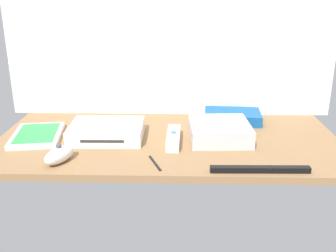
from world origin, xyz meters
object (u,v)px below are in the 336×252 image
(game_console, at_px, (107,131))
(remote_nunchuk, at_px, (59,155))
(sensor_bar, at_px, (260,169))
(mini_computer, at_px, (220,131))
(game_case, at_px, (37,136))
(remote_wand, at_px, (173,138))
(stylus_pen, at_px, (155,162))
(network_router, at_px, (232,117))

(game_console, relative_size, remote_nunchuk, 1.94)
(sensor_bar, bearing_deg, mini_computer, 109.22)
(game_case, xyz_separation_m, remote_wand, (0.40, -0.03, 0.01))
(remote_wand, distance_m, stylus_pen, 0.15)
(mini_computer, relative_size, remote_wand, 1.19)
(game_case, bearing_deg, network_router, 7.02)
(remote_wand, height_order, remote_nunchuk, remote_nunchuk)
(network_router, height_order, remote_nunchuk, remote_nunchuk)
(game_console, distance_m, remote_nunchuk, 0.20)
(game_console, distance_m, remote_wand, 0.20)
(remote_wand, bearing_deg, mini_computer, 12.65)
(mini_computer, bearing_deg, game_case, 179.89)
(network_router, distance_m, sensor_bar, 0.38)
(game_case, bearing_deg, remote_wand, -12.47)
(network_router, xyz_separation_m, sensor_bar, (0.02, -0.38, -0.01))
(sensor_bar, bearing_deg, game_console, 150.89)
(game_case, height_order, remote_nunchuk, remote_nunchuk)
(network_router, bearing_deg, mini_computer, -105.45)
(remote_wand, bearing_deg, game_console, 171.70)
(network_router, relative_size, remote_nunchuk, 1.72)
(game_console, distance_m, stylus_pen, 0.23)
(game_case, bearing_deg, stylus_pen, -33.72)
(mini_computer, height_order, game_case, mini_computer)
(game_console, relative_size, remote_wand, 1.43)
(network_router, xyz_separation_m, stylus_pen, (-0.24, -0.33, -0.01))
(remote_wand, bearing_deg, game_case, 177.79)
(game_console, height_order, sensor_bar, game_console)
(game_case, distance_m, remote_wand, 0.40)
(game_case, relative_size, stylus_pen, 2.31)
(game_console, height_order, game_case, game_console)
(game_console, bearing_deg, game_case, -178.85)
(remote_wand, relative_size, stylus_pen, 1.66)
(network_router, relative_size, remote_wand, 1.26)
(mini_computer, height_order, remote_nunchuk, mini_computer)
(remote_nunchuk, bearing_deg, stylus_pen, 23.28)
(mini_computer, distance_m, remote_wand, 0.14)
(game_console, distance_m, sensor_bar, 0.46)
(network_router, bearing_deg, game_console, -153.83)
(game_console, xyz_separation_m, network_router, (0.39, 0.16, -0.00))
(game_case, relative_size, sensor_bar, 0.87)
(game_case, relative_size, remote_wand, 1.40)
(mini_computer, distance_m, remote_nunchuk, 0.45)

